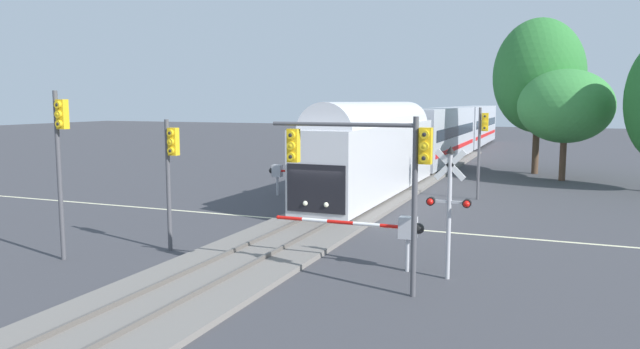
{
  "coord_description": "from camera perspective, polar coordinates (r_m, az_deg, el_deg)",
  "views": [
    {
      "loc": [
        9.86,
        -24.89,
        5.51
      ],
      "look_at": [
        -0.79,
        1.51,
        2.0
      ],
      "focal_mm": 33.41,
      "sensor_mm": 36.0,
      "label": 1
    }
  ],
  "objects": [
    {
      "name": "traffic_signal_near_right",
      "position": [
        16.95,
        4.87,
        1.35
      ],
      "size": [
        4.8,
        0.38,
        5.1
      ],
      "color": "#4C4C51",
      "rests_on": "ground"
    },
    {
      "name": "traffic_signal_far_side",
      "position": [
        34.36,
        15.24,
        3.37
      ],
      "size": [
        0.53,
        0.38,
        5.17
      ],
      "color": "#4C4C51",
      "rests_on": "ground"
    },
    {
      "name": "ground_plane",
      "position": [
        27.33,
        0.35,
        -4.6
      ],
      "size": [
        220.0,
        220.0,
        0.0
      ],
      "primitive_type": "plane",
      "color": "#3D3D42"
    },
    {
      "name": "traffic_signal_near_left",
      "position": [
        22.17,
        -23.62,
        2.34
      ],
      "size": [
        0.53,
        0.38,
        5.87
      ],
      "color": "#4C4C51",
      "rests_on": "ground"
    },
    {
      "name": "crossing_gate_near",
      "position": [
        19.64,
        6.95,
        -5.15
      ],
      "size": [
        5.26,
        0.4,
        1.8
      ],
      "color": "#B7B7BC",
      "rests_on": "ground"
    },
    {
      "name": "crossing_signal_mast",
      "position": [
        18.68,
        12.26,
        -2.29
      ],
      "size": [
        1.36,
        0.44,
        4.16
      ],
      "color": "#B2B2B7",
      "rests_on": "ground"
    },
    {
      "name": "crossing_gate_far",
      "position": [
        34.68,
        -2.98,
        0.24
      ],
      "size": [
        6.35,
        0.4,
        1.8
      ],
      "color": "#B7B7BC",
      "rests_on": "ground"
    },
    {
      "name": "oak_far_right",
      "position": [
        44.64,
        22.45,
        6.06
      ],
      "size": [
        6.38,
        6.38,
        7.73
      ],
      "color": "#4C3828",
      "rests_on": "ground"
    },
    {
      "name": "traffic_signal_median",
      "position": [
        22.32,
        -14.12,
        1.04
      ],
      "size": [
        0.53,
        0.38,
        4.86
      ],
      "color": "#4C4C51",
      "rests_on": "ground"
    },
    {
      "name": "elm_centre_background",
      "position": [
        48.19,
        20.22,
        8.85
      ],
      "size": [
        6.7,
        6.7,
        11.69
      ],
      "color": "#4C3828",
      "rests_on": "ground"
    },
    {
      "name": "road_centre_stripe",
      "position": [
        27.33,
        0.35,
        -4.59
      ],
      "size": [
        44.0,
        0.2,
        0.01
      ],
      "color": "beige",
      "rests_on": "ground"
    },
    {
      "name": "commuter_train",
      "position": [
        53.9,
        11.44,
        3.94
      ],
      "size": [
        3.04,
        61.97,
        5.16
      ],
      "color": "silver",
      "rests_on": "railway_track"
    },
    {
      "name": "railway_track",
      "position": [
        27.31,
        0.35,
        -4.4
      ],
      "size": [
        4.4,
        80.0,
        0.32
      ],
      "color": "slate",
      "rests_on": "ground"
    }
  ]
}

